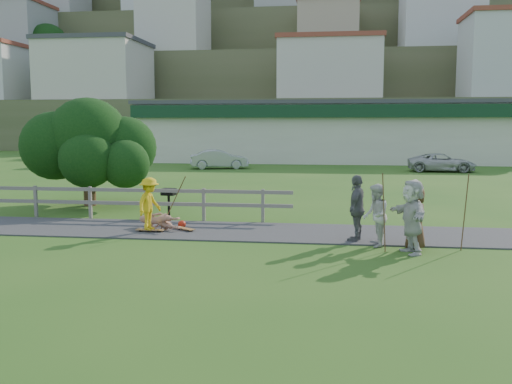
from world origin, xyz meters
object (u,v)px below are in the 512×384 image
spectator_b (357,209)px  spectator_d (412,217)px  spectator_a (376,215)px  tree (89,159)px  bbq (169,202)px  skater_rider (150,207)px  skater_fallen (160,221)px  car_white (442,163)px  car_silver (219,159)px  spectator_c (416,218)px

spectator_b → spectator_d: bearing=62.4°
spectator_a → spectator_d: 1.11m
tree → bbq: tree is taller
skater_rider → skater_fallen: size_ratio=1.03×
skater_fallen → car_white: (12.55, 23.02, 0.34)m
spectator_a → skater_rider: bearing=-100.7°
car_silver → bbq: car_silver is taller
skater_rider → car_white: size_ratio=0.35×
car_silver → car_white: size_ratio=0.93×
spectator_a → car_white: 25.30m
skater_fallen → skater_rider: bearing=-170.4°
spectator_b → spectator_c: spectator_b is taller
car_silver → tree: bearing=160.3°
skater_fallen → spectator_b: spectator_b is taller
spectator_c → car_silver: bearing=-162.6°
skater_rider → spectator_c: size_ratio=0.96×
spectator_a → tree: tree is taller
spectator_a → bbq: (-6.83, 4.05, -0.34)m
skater_fallen → spectator_d: 7.58m
spectator_d → tree: size_ratio=0.37×
tree → spectator_d: bearing=-31.0°
tree → bbq: (3.88, -2.18, -1.34)m
car_white → bbq: 24.26m
spectator_c → car_silver: (-10.27, 25.31, -0.14)m
car_silver → car_white: bearing=-107.5°
car_white → tree: tree is taller
spectator_b → tree: (-10.24, 5.67, 0.91)m
spectator_d → spectator_c: bearing=146.3°
skater_rider → bbq: 3.05m
spectator_d → bbq: spectator_d is taller
car_silver → spectator_d: bearing=-174.0°
spectator_a → car_silver: (-9.25, 25.11, -0.15)m
skater_fallen → spectator_c: bearing=-75.5°
skater_rider → spectator_b: size_ratio=0.84×
bbq → skater_fallen: bearing=-71.2°
spectator_b → tree: tree is taller
spectator_c → skater_rider: bearing=-104.0°
spectator_c → tree: tree is taller
spectator_b → bbq: bearing=-102.0°
skater_rider → skater_fallen: skater_rider is taller
skater_rider → spectator_d: (7.37, -1.75, 0.16)m
spectator_a → spectator_c: 1.03m
skater_fallen → spectator_a: spectator_a is taller
spectator_c → bbq: (-7.84, 4.25, -0.32)m
spectator_b → car_white: size_ratio=0.42×
car_white → tree: bearing=139.3°
spectator_d → skater_fallen: bearing=-122.5°
skater_rider → car_white: skater_rider is taller
skater_fallen → tree: bearing=70.0°
car_silver → skater_fallen: bearing=171.6°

